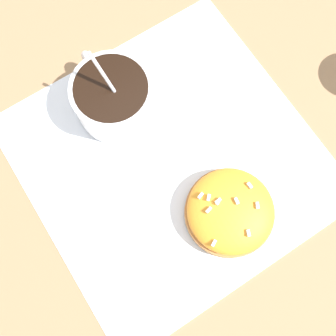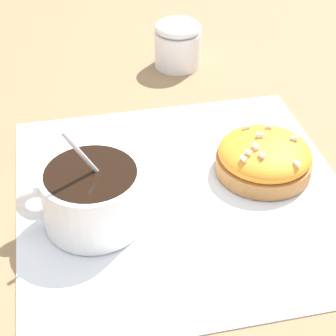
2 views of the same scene
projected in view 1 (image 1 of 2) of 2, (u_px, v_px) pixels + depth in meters
ground_plane at (171, 159)px, 0.47m from camera, size 3.00×3.00×0.00m
paper_napkin at (171, 159)px, 0.47m from camera, size 0.35×0.35×0.00m
coffee_cup at (113, 97)px, 0.45m from camera, size 0.12×0.09×0.11m
frosted_pastry at (230, 212)px, 0.43m from camera, size 0.10×0.10×0.04m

